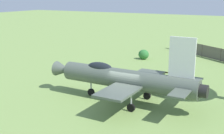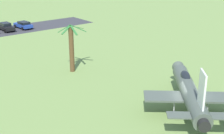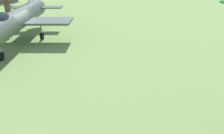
{
  "view_description": "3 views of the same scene",
  "coord_description": "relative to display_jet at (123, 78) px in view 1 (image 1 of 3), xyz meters",
  "views": [
    {
      "loc": [
        19.38,
        9.26,
        8.2
      ],
      "look_at": [
        1.06,
        -0.7,
        3.0
      ],
      "focal_mm": 47.15,
      "sensor_mm": 36.0,
      "label": 1
    },
    {
      "loc": [
        6.17,
        25.94,
        13.56
      ],
      "look_at": [
        7.17,
        -7.62,
        1.5
      ],
      "focal_mm": 50.51,
      "sensor_mm": 36.0,
      "label": 2
    },
    {
      "loc": [
        7.04,
        -17.18,
        5.97
      ],
      "look_at": [
        7.17,
        -7.62,
        1.5
      ],
      "focal_mm": 36.5,
      "sensor_mm": 36.0,
      "label": 3
    }
  ],
  "objects": [
    {
      "name": "ground_plane",
      "position": [
        0.01,
        0.34,
        -1.94
      ],
      "size": [
        200.0,
        200.0,
        0.0
      ],
      "primitive_type": "plane",
      "color": "#75934C"
    },
    {
      "name": "display_jet",
      "position": [
        0.0,
        0.0,
        0.0
      ],
      "size": [
        8.18,
        12.91,
        5.41
      ],
      "rotation": [
        0.0,
        0.0,
        4.69
      ],
      "color": "#4C564C",
      "rests_on": "ground_plane"
    },
    {
      "name": "shrub_near_fence",
      "position": [
        -15.06,
        -4.51,
        -1.31
      ],
      "size": [
        1.18,
        1.36,
        1.25
      ],
      "color": "#2D7033",
      "rests_on": "ground_plane"
    },
    {
      "name": "info_plaque",
      "position": [
        -6.43,
        1.22,
        -1.08
      ],
      "size": [
        0.49,
        0.66,
        1.14
      ],
      "color": "#333333",
      "rests_on": "ground_plane"
    }
  ]
}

